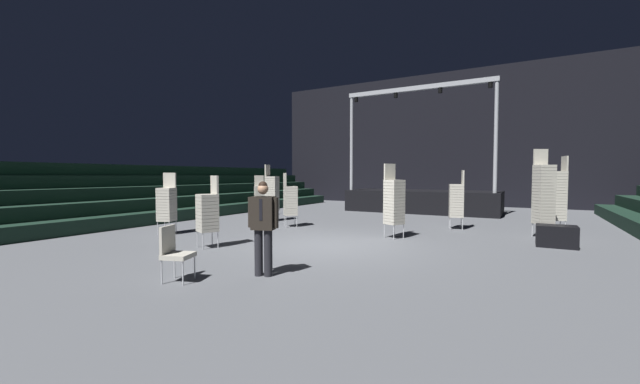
{
  "coord_description": "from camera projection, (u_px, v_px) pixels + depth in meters",
  "views": [
    {
      "loc": [
        4.51,
        -8.32,
        1.8
      ],
      "look_at": [
        0.17,
        -0.64,
        1.4
      ],
      "focal_mm": 20.68,
      "sensor_mm": 36.0,
      "label": 1
    }
  ],
  "objects": [
    {
      "name": "ground_plane",
      "position": [
        327.0,
        247.0,
        9.53
      ],
      "size": [
        22.0,
        30.0,
        0.1
      ],
      "primitive_type": "cube",
      "color": "#515459"
    },
    {
      "name": "arena_end_wall",
      "position": [
        444.0,
        139.0,
        22.39
      ],
      "size": [
        22.0,
        0.3,
        8.0
      ],
      "primitive_type": "cube",
      "color": "black",
      "rests_on": "ground_plane"
    },
    {
      "name": "bleacher_bank_left",
      "position": [
        139.0,
        192.0,
        14.83
      ],
      "size": [
        3.75,
        24.0,
        2.25
      ],
      "rotation": [
        0.0,
        0.0,
        1.57
      ],
      "color": "black",
      "rests_on": "ground_plane"
    },
    {
      "name": "stage_riser",
      "position": [
        422.0,
        199.0,
        18.08
      ],
      "size": [
        7.11,
        2.8,
        5.9
      ],
      "color": "black",
      "rests_on": "ground_plane"
    },
    {
      "name": "man_with_tie",
      "position": [
        263.0,
        223.0,
        6.54
      ],
      "size": [
        0.57,
        0.34,
        1.69
      ],
      "rotation": [
        0.0,
        0.0,
        3.45
      ],
      "color": "black",
      "rests_on": "ground_plane"
    },
    {
      "name": "chair_stack_front_left",
      "position": [
        290.0,
        200.0,
        12.86
      ],
      "size": [
        0.62,
        0.62,
        1.88
      ],
      "rotation": [
        0.0,
        0.0,
        5.47
      ],
      "color": "#B2B5BA",
      "rests_on": "ground_plane"
    },
    {
      "name": "chair_stack_front_right",
      "position": [
        394.0,
        201.0,
        10.53
      ],
      "size": [
        0.59,
        0.59,
        2.14
      ],
      "rotation": [
        0.0,
        0.0,
        4.23
      ],
      "color": "#B2B5BA",
      "rests_on": "ground_plane"
    },
    {
      "name": "chair_stack_mid_left",
      "position": [
        456.0,
        200.0,
        12.27
      ],
      "size": [
        0.54,
        0.54,
        1.96
      ],
      "rotation": [
        0.0,
        0.0,
        1.82
      ],
      "color": "#B2B5BA",
      "rests_on": "ground_plane"
    },
    {
      "name": "chair_stack_mid_right",
      "position": [
        208.0,
        211.0,
        9.15
      ],
      "size": [
        0.58,
        0.58,
        1.79
      ],
      "rotation": [
        0.0,
        0.0,
        2.74
      ],
      "color": "#B2B5BA",
      "rests_on": "ground_plane"
    },
    {
      "name": "chair_stack_mid_centre",
      "position": [
        544.0,
        194.0,
        10.52
      ],
      "size": [
        0.6,
        0.6,
        2.56
      ],
      "rotation": [
        0.0,
        0.0,
        3.66
      ],
      "color": "#B2B5BA",
      "rests_on": "ground_plane"
    },
    {
      "name": "chair_stack_rear_left",
      "position": [
        167.0,
        203.0,
        11.24
      ],
      "size": [
        0.57,
        0.57,
        1.88
      ],
      "rotation": [
        0.0,
        0.0,
        3.51
      ],
      "color": "#B2B5BA",
      "rests_on": "ground_plane"
    },
    {
      "name": "chair_stack_rear_right",
      "position": [
        260.0,
        196.0,
        16.16
      ],
      "size": [
        0.62,
        0.62,
        1.79
      ],
      "rotation": [
        0.0,
        0.0,
        4.0
      ],
      "color": "#B2B5BA",
      "rests_on": "ground_plane"
    },
    {
      "name": "chair_stack_rear_centre",
      "position": [
        272.0,
        193.0,
        14.49
      ],
      "size": [
        0.53,
        0.53,
        2.22
      ],
      "rotation": [
        0.0,
        0.0,
        4.94
      ],
      "color": "#B2B5BA",
      "rests_on": "ground_plane"
    },
    {
      "name": "chair_stack_aisle_left",
      "position": [
        557.0,
        195.0,
        11.43
      ],
      "size": [
        0.55,
        0.55,
        2.39
      ],
      "rotation": [
        0.0,
        0.0,
        1.86
      ],
      "color": "#B2B5BA",
      "rests_on": "ground_plane"
    },
    {
      "name": "equipment_road_case",
      "position": [
        556.0,
        236.0,
        9.25
      ],
      "size": [
        0.9,
        0.61,
        0.54
      ],
      "primitive_type": "cube",
      "rotation": [
        0.0,
        0.0,
        0.01
      ],
      "color": "black",
      "rests_on": "ground_plane"
    },
    {
      "name": "loose_chair_near_man",
      "position": [
        174.0,
        250.0,
        6.23
      ],
      "size": [
        0.56,
        0.56,
        0.95
      ],
      "rotation": [
        0.0,
        0.0,
        5.06
      ],
      "color": "#B2B5BA",
      "rests_on": "ground_plane"
    }
  ]
}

